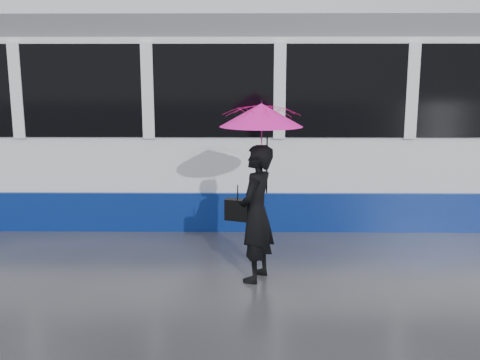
{
  "coord_description": "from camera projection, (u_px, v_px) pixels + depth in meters",
  "views": [
    {
      "loc": [
        0.32,
        -6.92,
        2.4
      ],
      "look_at": [
        0.24,
        -0.14,
        1.1
      ],
      "focal_mm": 40.0,
      "sensor_mm": 36.0,
      "label": 1
    }
  ],
  "objects": [
    {
      "name": "umbrella",
      "position": [
        261.0,
        131.0,
        6.13
      ],
      "size": [
        1.25,
        1.25,
        1.11
      ],
      "rotation": [
        0.0,
        0.0,
        -0.37
      ],
      "color": "#F01466",
      "rests_on": "ground"
    },
    {
      "name": "rails",
      "position": [
        228.0,
        211.0,
        9.7
      ],
      "size": [
        34.0,
        1.51,
        0.02
      ],
      "color": "#3F3D38",
      "rests_on": "ground"
    },
    {
      "name": "tram",
      "position": [
        417.0,
        122.0,
        9.36
      ],
      "size": [
        26.0,
        2.56,
        3.35
      ],
      "color": "white",
      "rests_on": "ground"
    },
    {
      "name": "handbag",
      "position": [
        238.0,
        210.0,
        6.33
      ],
      "size": [
        0.32,
        0.22,
        0.43
      ],
      "rotation": [
        0.0,
        0.0,
        -0.37
      ],
      "color": "black",
      "rests_on": "ground"
    },
    {
      "name": "ground",
      "position": [
        222.0,
        257.0,
        7.25
      ],
      "size": [
        90.0,
        90.0,
        0.0
      ],
      "primitive_type": "plane",
      "color": "#2A2A2F",
      "rests_on": "ground"
    },
    {
      "name": "woman",
      "position": [
        256.0,
        214.0,
        6.32
      ],
      "size": [
        0.58,
        0.7,
        1.64
      ],
      "primitive_type": "imported",
      "rotation": [
        0.0,
        0.0,
        -1.94
      ],
      "color": "black",
      "rests_on": "ground"
    }
  ]
}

